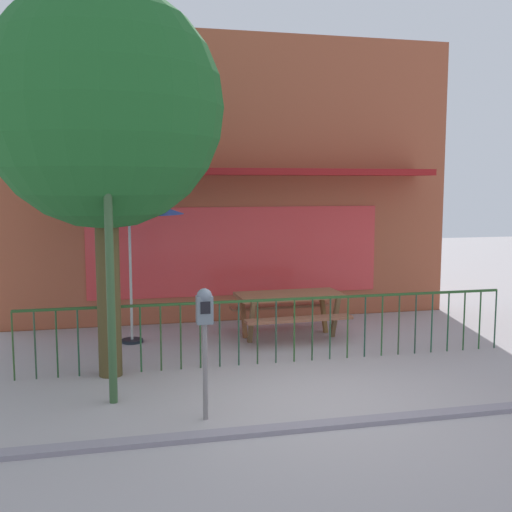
# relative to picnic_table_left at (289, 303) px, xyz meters

# --- Properties ---
(ground) EXTENTS (40.00, 40.00, 0.00)m
(ground) POSITION_rel_picnic_table_left_xyz_m (-0.60, -3.03, -0.61)
(ground) COLOR #A59D9E
(pub_storefront) EXTENTS (8.69, 1.36, 5.46)m
(pub_storefront) POSITION_rel_picnic_table_left_xyz_m (-0.60, 1.75, 2.11)
(pub_storefront) COLOR brown
(pub_storefront) RESTS_ON ground
(patio_fence_front) EXTENTS (7.32, 0.04, 0.97)m
(patio_fence_front) POSITION_rel_picnic_table_left_xyz_m (-0.60, -1.40, 0.05)
(patio_fence_front) COLOR #244C20
(patio_fence_front) RESTS_ON ground
(picnic_table_left) EXTENTS (1.84, 1.42, 0.79)m
(picnic_table_left) POSITION_rel_picnic_table_left_xyz_m (0.00, 0.00, 0.00)
(picnic_table_left) COLOR #915B3A
(picnic_table_left) RESTS_ON ground
(patio_umbrella) EXTENTS (1.78, 1.78, 2.45)m
(patio_umbrella) POSITION_rel_picnic_table_left_xyz_m (-2.65, 0.27, 1.67)
(patio_umbrella) COLOR black
(patio_umbrella) RESTS_ON ground
(parking_meter_far) EXTENTS (0.18, 0.17, 1.50)m
(parking_meter_far) POSITION_rel_picnic_table_left_xyz_m (-1.93, -3.33, 0.54)
(parking_meter_far) COLOR slate
(parking_meter_far) RESTS_ON ground
(street_tree) EXTENTS (3.19, 3.19, 5.23)m
(street_tree) POSITION_rel_picnic_table_left_xyz_m (-2.98, -1.46, 3.00)
(street_tree) COLOR #4C4021
(street_tree) RESTS_ON ground
(street_lamp) EXTENTS (0.28, 0.28, 3.57)m
(street_lamp) POSITION_rel_picnic_table_left_xyz_m (-2.94, -2.55, 1.75)
(street_lamp) COLOR #32532E
(street_lamp) RESTS_ON ground
(curb_edge) EXTENTS (12.16, 0.20, 0.11)m
(curb_edge) POSITION_rel_picnic_table_left_xyz_m (-0.60, -3.85, -0.61)
(curb_edge) COLOR gray
(curb_edge) RESTS_ON ground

